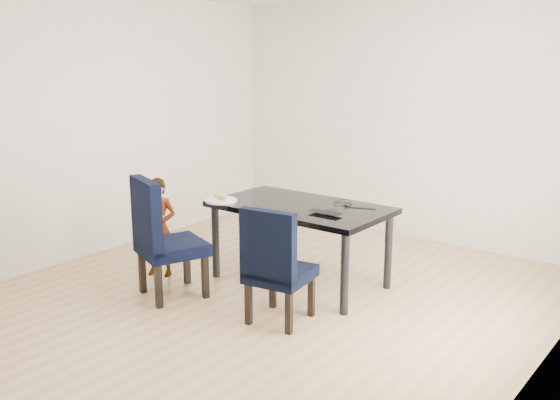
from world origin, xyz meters
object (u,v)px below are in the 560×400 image
Objects in this scene: plate at (221,201)px; laptop at (328,212)px; dining_table at (300,244)px; child at (159,227)px; chair_right at (280,264)px; chair_left at (172,237)px.

laptop reaches higher than plate.
dining_table is 1.36m from child.
chair_right is at bearing -28.60° from child.
dining_table is 5.39× the size of laptop.
chair_left reaches higher than chair_right.
chair_left is 1.12× the size of chair_right.
plate is at bearing 148.92° from chair_right.
laptop is (-0.00, 0.67, 0.28)m from chair_right.
chair_right is 1.57m from child.
dining_table is 0.87m from chair_right.
chair_right is at bearing -64.24° from dining_table.
chair_left reaches higher than plate.
plate reaches higher than dining_table.
chair_left is at bearing -94.09° from plate.
child is 3.18× the size of plate.
dining_table is 1.67× the size of chair_right.
chair_right is at bearing 90.72° from laptop.
plate is (0.04, 0.59, 0.22)m from chair_left.
chair_left is at bearing 179.97° from chair_right.
child is at bearing 167.13° from chair_right.
chair_right is 3.20× the size of plate.
chair_left is at bearing -53.88° from child.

